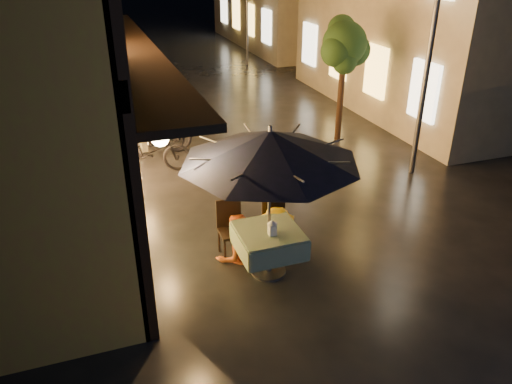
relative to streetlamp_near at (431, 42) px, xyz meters
name	(u,v)px	position (x,y,z in m)	size (l,w,h in m)	color
ground	(335,238)	(-3.00, -2.00, -2.92)	(90.00, 90.00, 0.00)	black
street_tree	(345,47)	(-0.59, 2.51, -0.50)	(1.43, 1.20, 3.15)	black
streetlamp_near	(431,42)	(0.00, 0.00, 0.00)	(0.36, 0.36, 4.23)	#59595E
cafe_table	(269,241)	(-4.48, -2.56, -2.33)	(0.99, 0.99, 0.78)	#59595E
patio_umbrella	(270,147)	(-4.48, -2.56, -0.77)	(2.66, 2.66, 2.46)	#59595E
cafe_chair_left	(231,225)	(-4.88, -1.82, -2.38)	(0.42, 0.42, 0.97)	black
cafe_chair_right	(275,217)	(-4.08, -1.82, -2.38)	(0.42, 0.42, 0.97)	black
table_lantern	(272,227)	(-4.48, -2.70, -2.00)	(0.16, 0.16, 0.25)	white
person_orange	(236,217)	(-4.84, -1.99, -2.15)	(0.75, 0.58, 1.54)	orange
person_yellow	(277,210)	(-4.13, -2.02, -2.13)	(1.02, 0.59, 1.58)	yellow
bicycle_0	(149,151)	(-5.66, 2.03, -2.42)	(0.66, 1.88, 0.99)	black
bicycle_1	(155,134)	(-5.37, 2.96, -2.37)	(0.52, 1.83, 1.10)	black
bicycle_2	(154,139)	(-5.40, 3.00, -2.49)	(0.56, 1.61, 0.85)	black
bicycle_3	(145,120)	(-5.41, 4.39, -2.45)	(0.44, 1.54, 0.93)	black
bicycle_4	(132,103)	(-5.55, 6.01, -2.42)	(0.67, 1.91, 1.00)	black
bicycle_5	(124,104)	(-5.79, 6.07, -2.45)	(0.44, 1.57, 0.94)	black
bicycle_6	(135,88)	(-5.23, 8.00, -2.51)	(0.55, 1.57, 0.82)	black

